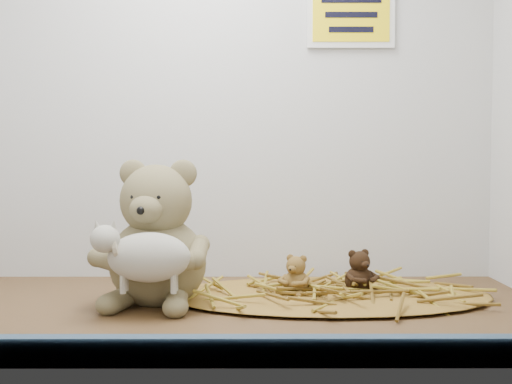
{
  "coord_description": "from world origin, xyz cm",
  "views": [
    {
      "loc": [
        9.9,
        -105.71,
        25.22
      ],
      "look_at": [
        10.17,
        1.33,
        19.61
      ],
      "focal_mm": 45.0,
      "sensor_mm": 36.0,
      "label": 1
    }
  ],
  "objects_px": {
    "main_teddy": "(157,232)",
    "mini_teddy_tan": "(296,273)",
    "toy_lamb": "(149,257)",
    "mini_teddy_brown": "(359,269)"
  },
  "relations": [
    {
      "from": "mini_teddy_tan",
      "to": "mini_teddy_brown",
      "type": "height_order",
      "value": "mini_teddy_brown"
    },
    {
      "from": "main_teddy",
      "to": "mini_teddy_tan",
      "type": "relative_size",
      "value": 3.52
    },
    {
      "from": "mini_teddy_brown",
      "to": "mini_teddy_tan",
      "type": "bearing_deg",
      "value": 163.14
    },
    {
      "from": "toy_lamb",
      "to": "mini_teddy_tan",
      "type": "distance_m",
      "value": 0.28
    },
    {
      "from": "toy_lamb",
      "to": "mini_teddy_brown",
      "type": "height_order",
      "value": "toy_lamb"
    },
    {
      "from": "mini_teddy_tan",
      "to": "mini_teddy_brown",
      "type": "bearing_deg",
      "value": 38.59
    },
    {
      "from": "toy_lamb",
      "to": "mini_teddy_brown",
      "type": "bearing_deg",
      "value": 22.25
    },
    {
      "from": "main_teddy",
      "to": "mini_teddy_brown",
      "type": "xyz_separation_m",
      "value": [
        0.36,
        0.06,
        -0.07
      ]
    },
    {
      "from": "toy_lamb",
      "to": "mini_teddy_tan",
      "type": "bearing_deg",
      "value": 27.77
    },
    {
      "from": "mini_teddy_tan",
      "to": "toy_lamb",
      "type": "bearing_deg",
      "value": -122.88
    }
  ]
}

